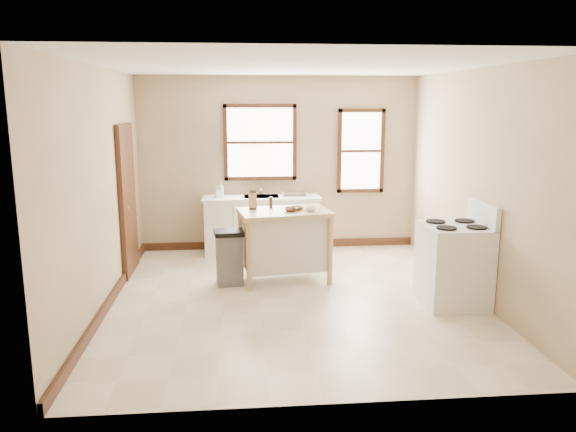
% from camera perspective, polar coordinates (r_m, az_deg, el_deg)
% --- Properties ---
extents(floor, '(5.00, 5.00, 0.00)m').
position_cam_1_polar(floor, '(7.05, 0.62, -8.35)').
color(floor, beige).
rests_on(floor, ground).
extents(ceiling, '(5.00, 5.00, 0.00)m').
position_cam_1_polar(ceiling, '(6.64, 0.67, 15.02)').
color(ceiling, white).
rests_on(ceiling, ground).
extents(wall_back, '(4.50, 0.04, 2.80)m').
position_cam_1_polar(wall_back, '(9.17, -0.94, 5.32)').
color(wall_back, tan).
rests_on(wall_back, ground).
extents(wall_left, '(0.04, 5.00, 2.80)m').
position_cam_1_polar(wall_left, '(6.85, -18.45, 2.57)').
color(wall_left, tan).
rests_on(wall_left, ground).
extents(wall_right, '(0.04, 5.00, 2.80)m').
position_cam_1_polar(wall_right, '(7.28, 18.58, 3.07)').
color(wall_right, tan).
rests_on(wall_right, ground).
extents(window_main, '(1.17, 0.06, 1.22)m').
position_cam_1_polar(window_main, '(9.10, -2.84, 7.47)').
color(window_main, '#3C1F10').
rests_on(window_main, wall_back).
extents(window_side, '(0.77, 0.06, 1.37)m').
position_cam_1_polar(window_side, '(9.33, 7.41, 6.56)').
color(window_side, '#3C1F10').
rests_on(window_side, wall_back).
extents(door_left, '(0.06, 0.90, 2.10)m').
position_cam_1_polar(door_left, '(8.15, -15.98, 1.59)').
color(door_left, '#3C1F10').
rests_on(door_left, ground).
extents(baseboard_back, '(4.50, 0.04, 0.12)m').
position_cam_1_polar(baseboard_back, '(9.38, -0.90, -2.86)').
color(baseboard_back, '#3C1F10').
rests_on(baseboard_back, ground).
extents(baseboard_left, '(0.04, 5.00, 0.12)m').
position_cam_1_polar(baseboard_left, '(7.16, -17.52, -8.06)').
color(baseboard_left, '#3C1F10').
rests_on(baseboard_left, ground).
extents(sink_counter, '(1.86, 0.62, 0.92)m').
position_cam_1_polar(sink_counter, '(9.01, -2.69, -0.87)').
color(sink_counter, silver).
rests_on(sink_counter, ground).
extents(faucet, '(0.03, 0.03, 0.22)m').
position_cam_1_polar(faucet, '(9.08, -2.77, 2.89)').
color(faucet, silver).
rests_on(faucet, sink_counter).
extents(soap_bottle_a, '(0.10, 0.10, 0.24)m').
position_cam_1_polar(soap_bottle_a, '(8.88, -6.86, 2.69)').
color(soap_bottle_a, '#B2B2B2').
rests_on(soap_bottle_a, sink_counter).
extents(soap_bottle_b, '(0.10, 0.10, 0.17)m').
position_cam_1_polar(soap_bottle_b, '(8.86, -7.18, 2.44)').
color(soap_bottle_b, '#B2B2B2').
rests_on(soap_bottle_b, sink_counter).
extents(dish_rack, '(0.45, 0.39, 0.09)m').
position_cam_1_polar(dish_rack, '(8.90, 0.56, 2.31)').
color(dish_rack, silver).
rests_on(dish_rack, sink_counter).
extents(kitchen_island, '(1.29, 0.93, 0.97)m').
position_cam_1_polar(kitchen_island, '(7.60, -0.38, -3.02)').
color(kitchen_island, tan).
rests_on(kitchen_island, ground).
extents(knife_block, '(0.10, 0.10, 0.20)m').
position_cam_1_polar(knife_block, '(7.59, -3.60, 1.47)').
color(knife_block, tan).
rests_on(knife_block, kitchen_island).
extents(pepper_grinder, '(0.05, 0.05, 0.15)m').
position_cam_1_polar(pepper_grinder, '(7.67, -1.75, 1.40)').
color(pepper_grinder, '#422411').
rests_on(pepper_grinder, kitchen_island).
extents(bowl_a, '(0.21, 0.21, 0.05)m').
position_cam_1_polar(bowl_a, '(7.43, 0.27, 0.66)').
color(bowl_a, brown).
rests_on(bowl_a, kitchen_island).
extents(bowl_b, '(0.22, 0.22, 0.04)m').
position_cam_1_polar(bowl_b, '(7.54, 1.00, 0.80)').
color(bowl_b, brown).
rests_on(bowl_b, kitchen_island).
extents(bowl_c, '(0.16, 0.16, 0.05)m').
position_cam_1_polar(bowl_c, '(7.45, 2.34, 0.70)').
color(bowl_c, white).
rests_on(bowl_c, kitchen_island).
extents(trash_bin, '(0.41, 0.36, 0.74)m').
position_cam_1_polar(trash_bin, '(7.50, -5.97, -4.22)').
color(trash_bin, slate).
rests_on(trash_bin, ground).
extents(gas_stove, '(0.78, 0.79, 1.24)m').
position_cam_1_polar(gas_stove, '(6.98, 16.50, -3.69)').
color(gas_stove, white).
rests_on(gas_stove, ground).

